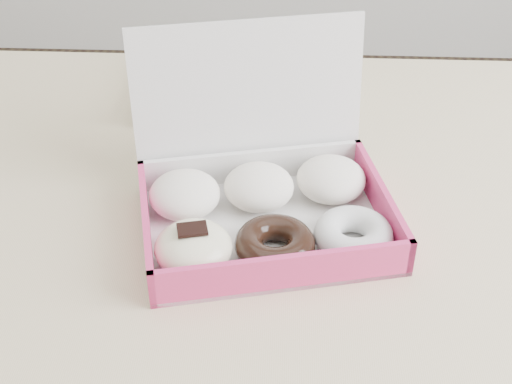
{
  "coord_description": "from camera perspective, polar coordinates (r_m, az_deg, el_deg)",
  "views": [
    {
      "loc": [
        -0.12,
        -0.65,
        1.25
      ],
      "look_at": [
        -0.14,
        -0.02,
        0.79
      ],
      "focal_mm": 50.0,
      "sensor_mm": 36.0,
      "label": 1
    }
  ],
  "objects": [
    {
      "name": "donut_box",
      "position": [
        0.78,
        0.43,
        -0.68
      ],
      "size": [
        0.31,
        0.28,
        0.2
      ],
      "rotation": [
        0.0,
        0.0,
        0.22
      ],
      "color": "silver",
      "rests_on": "table"
    },
    {
      "name": "table",
      "position": [
        0.88,
        9.56,
        -5.51
      ],
      "size": [
        1.2,
        0.8,
        0.75
      ],
      "color": "#D0BB88",
      "rests_on": "ground"
    },
    {
      "name": "newspapers",
      "position": [
        1.04,
        -1.93,
        8.49
      ],
      "size": [
        0.25,
        0.21,
        0.04
      ],
      "primitive_type": "cube",
      "rotation": [
        0.0,
        0.0,
        -0.05
      ],
      "color": "silver",
      "rests_on": "table"
    }
  ]
}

